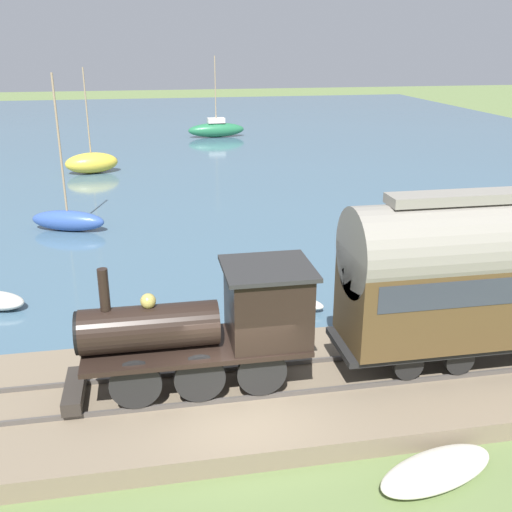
{
  "coord_description": "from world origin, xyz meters",
  "views": [
    {
      "loc": [
        -11.68,
        1.86,
        8.6
      ],
      "look_at": [
        5.3,
        -1.29,
        2.32
      ],
      "focal_mm": 42.0,
      "sensor_mm": 36.0,
      "label": 1
    }
  ],
  "objects_px": {
    "sailboat_yellow": "(92,163)",
    "rowboat_off_pier": "(287,300)",
    "sailboat_blue": "(68,219)",
    "sailboat_green": "(216,129)",
    "rowboat_far_out": "(397,234)",
    "beached_dinghy": "(437,470)",
    "steam_locomotive": "(216,320)"
  },
  "relations": [
    {
      "from": "rowboat_off_pier",
      "to": "sailboat_green",
      "type": "bearing_deg",
      "value": 34.9
    },
    {
      "from": "sailboat_yellow",
      "to": "beached_dinghy",
      "type": "bearing_deg",
      "value": -176.12
    },
    {
      "from": "sailboat_blue",
      "to": "beached_dinghy",
      "type": "distance_m",
      "value": 21.28
    },
    {
      "from": "rowboat_far_out",
      "to": "rowboat_off_pier",
      "type": "distance_m",
      "value": 8.93
    },
    {
      "from": "sailboat_green",
      "to": "rowboat_far_out",
      "type": "distance_m",
      "value": 31.88
    },
    {
      "from": "sailboat_blue",
      "to": "beached_dinghy",
      "type": "height_order",
      "value": "sailboat_blue"
    },
    {
      "from": "sailboat_green",
      "to": "sailboat_yellow",
      "type": "distance_m",
      "value": 17.53
    },
    {
      "from": "sailboat_blue",
      "to": "beached_dinghy",
      "type": "bearing_deg",
      "value": -134.07
    },
    {
      "from": "steam_locomotive",
      "to": "rowboat_far_out",
      "type": "relative_size",
      "value": 2.92
    },
    {
      "from": "sailboat_blue",
      "to": "rowboat_off_pier",
      "type": "height_order",
      "value": "sailboat_blue"
    },
    {
      "from": "sailboat_yellow",
      "to": "sailboat_blue",
      "type": "bearing_deg",
      "value": 167.3
    },
    {
      "from": "steam_locomotive",
      "to": "beached_dinghy",
      "type": "xyz_separation_m",
      "value": [
        -3.53,
        -4.11,
        -2.1
      ]
    },
    {
      "from": "sailboat_yellow",
      "to": "rowboat_off_pier",
      "type": "xyz_separation_m",
      "value": [
        -23.4,
        -8.06,
        -0.5
      ]
    },
    {
      "from": "rowboat_off_pier",
      "to": "beached_dinghy",
      "type": "distance_m",
      "value": 8.98
    },
    {
      "from": "steam_locomotive",
      "to": "sailboat_green",
      "type": "height_order",
      "value": "sailboat_green"
    },
    {
      "from": "beached_dinghy",
      "to": "rowboat_off_pier",
      "type": "bearing_deg",
      "value": 6.75
    },
    {
      "from": "sailboat_green",
      "to": "rowboat_far_out",
      "type": "xyz_separation_m",
      "value": [
        -31.57,
        -4.39,
        -0.44
      ]
    },
    {
      "from": "rowboat_far_out",
      "to": "beached_dinghy",
      "type": "bearing_deg",
      "value": 170.95
    },
    {
      "from": "rowboat_off_pier",
      "to": "beached_dinghy",
      "type": "relative_size",
      "value": 0.86
    },
    {
      "from": "sailboat_blue",
      "to": "rowboat_far_out",
      "type": "bearing_deg",
      "value": -85.65
    },
    {
      "from": "sailboat_yellow",
      "to": "rowboat_off_pier",
      "type": "distance_m",
      "value": 24.76
    },
    {
      "from": "sailboat_green",
      "to": "rowboat_off_pier",
      "type": "bearing_deg",
      "value": 173.15
    },
    {
      "from": "sailboat_yellow",
      "to": "rowboat_far_out",
      "type": "relative_size",
      "value": 3.41
    },
    {
      "from": "sailboat_green",
      "to": "sailboat_yellow",
      "type": "bearing_deg",
      "value": 140.77
    },
    {
      "from": "sailboat_blue",
      "to": "sailboat_green",
      "type": "bearing_deg",
      "value": -0.81
    },
    {
      "from": "sailboat_yellow",
      "to": "rowboat_off_pier",
      "type": "bearing_deg",
      "value": -172.86
    },
    {
      "from": "rowboat_off_pier",
      "to": "sailboat_blue",
      "type": "bearing_deg",
      "value": 77.12
    },
    {
      "from": "sailboat_green",
      "to": "beached_dinghy",
      "type": "relative_size",
      "value": 2.4
    },
    {
      "from": "steam_locomotive",
      "to": "rowboat_far_out",
      "type": "bearing_deg",
      "value": -39.96
    },
    {
      "from": "steam_locomotive",
      "to": "sailboat_green",
      "type": "bearing_deg",
      "value": -6.92
    },
    {
      "from": "rowboat_off_pier",
      "to": "beached_dinghy",
      "type": "bearing_deg",
      "value": -135.05
    },
    {
      "from": "rowboat_far_out",
      "to": "beached_dinghy",
      "type": "height_order",
      "value": "rowboat_far_out"
    }
  ]
}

